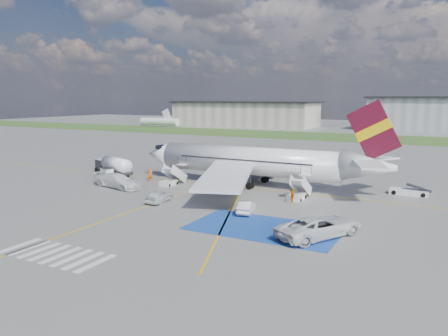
% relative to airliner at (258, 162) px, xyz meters
% --- Properties ---
extents(ground, '(400.00, 400.00, 0.00)m').
position_rel_airliner_xyz_m(ground, '(-1.51, -14.00, -3.39)').
color(ground, '#60605E').
rests_on(ground, ground).
extents(grass_strip, '(400.00, 30.00, 0.01)m').
position_rel_airliner_xyz_m(grass_strip, '(-1.51, 81.00, -3.39)').
color(grass_strip, '#2D4C1E').
rests_on(grass_strip, ground).
extents(taxiway_line_main, '(120.00, 0.20, 0.01)m').
position_rel_airliner_xyz_m(taxiway_line_main, '(-1.51, -2.00, -3.39)').
color(taxiway_line_main, gold).
rests_on(taxiway_line_main, ground).
extents(taxiway_line_cross, '(0.20, 60.00, 0.01)m').
position_rel_airliner_xyz_m(taxiway_line_cross, '(-6.51, -24.00, -3.39)').
color(taxiway_line_cross, gold).
rests_on(taxiway_line_cross, ground).
extents(taxiway_line_diag, '(20.71, 56.45, 0.01)m').
position_rel_airliner_xyz_m(taxiway_line_diag, '(-1.51, -2.00, -3.39)').
color(taxiway_line_diag, gold).
rests_on(taxiway_line_diag, ground).
extents(staging_box, '(14.00, 8.00, 0.01)m').
position_rel_airliner_xyz_m(staging_box, '(8.49, -18.00, -3.39)').
color(staging_box, '#183F93').
rests_on(staging_box, ground).
extents(crosswalk, '(9.00, 4.00, 0.01)m').
position_rel_airliner_xyz_m(crosswalk, '(-3.31, -32.00, -3.39)').
color(crosswalk, silver).
rests_on(crosswalk, ground).
extents(terminal_west, '(60.00, 22.00, 10.00)m').
position_rel_airliner_xyz_m(terminal_west, '(-56.51, 116.00, 1.61)').
color(terminal_west, gray).
rests_on(terminal_west, ground).
extents(terminal_centre, '(48.00, 18.00, 12.00)m').
position_rel_airliner_xyz_m(terminal_centre, '(18.49, 121.00, 2.61)').
color(terminal_centre, gray).
rests_on(terminal_centre, ground).
extents(airliner, '(36.81, 32.95, 11.92)m').
position_rel_airliner_xyz_m(airliner, '(0.00, 0.00, 0.00)').
color(airliner, silver).
rests_on(airliner, ground).
extents(airstairs_fwd, '(1.90, 5.20, 3.60)m').
position_rel_airliner_xyz_m(airstairs_fwd, '(-11.01, -5.30, -2.77)').
color(airstairs_fwd, silver).
rests_on(airstairs_fwd, ground).
extents(airstairs_aft, '(1.90, 5.20, 3.60)m').
position_rel_airliner_xyz_m(airstairs_aft, '(7.49, -5.30, -2.77)').
color(airstairs_aft, silver).
rests_on(airstairs_aft, ground).
extents(fuel_tanker, '(8.88, 5.42, 2.96)m').
position_rel_airliner_xyz_m(fuel_tanker, '(-23.17, -3.23, -2.15)').
color(fuel_tanker, black).
rests_on(fuel_tanker, ground).
extents(gpu_cart, '(2.38, 1.96, 1.71)m').
position_rel_airliner_xyz_m(gpu_cart, '(-21.98, -5.99, -2.62)').
color(gpu_cart, silver).
rests_on(gpu_cart, ground).
extents(belt_loader, '(4.86, 1.84, 1.45)m').
position_rel_airliner_xyz_m(belt_loader, '(19.13, 3.51, -3.03)').
color(belt_loader, silver).
rests_on(belt_loader, ground).
extents(car_silver_a, '(2.17, 4.43, 1.45)m').
position_rel_airliner_xyz_m(car_silver_a, '(-6.33, -14.23, -2.67)').
color(car_silver_a, silver).
rests_on(car_silver_a, ground).
extents(car_silver_b, '(2.35, 4.23, 1.32)m').
position_rel_airliner_xyz_m(car_silver_b, '(4.69, -13.85, -2.73)').
color(car_silver_b, '#B6B8BD').
rests_on(car_silver_b, ground).
extents(van_white_a, '(5.90, 7.27, 2.49)m').
position_rel_airliner_xyz_m(van_white_a, '(13.82, -18.08, -2.15)').
color(van_white_a, silver).
rests_on(van_white_a, ground).
extents(van_white_b, '(6.71, 3.89, 2.47)m').
position_rel_airliner_xyz_m(van_white_b, '(-16.36, -9.99, -2.16)').
color(van_white_b, silver).
rests_on(van_white_b, ground).
extents(crew_fwd, '(0.79, 0.78, 1.84)m').
position_rel_airliner_xyz_m(crew_fwd, '(-15.26, -4.21, -2.47)').
color(crew_fwd, '#FE660D').
rests_on(crew_fwd, ground).
extents(crew_nose, '(0.94, 1.01, 1.66)m').
position_rel_airliner_xyz_m(crew_nose, '(-12.04, -1.46, -2.56)').
color(crew_nose, '#DA530B').
rests_on(crew_nose, ground).
extents(crew_aft, '(0.97, 0.97, 1.65)m').
position_rel_airliner_xyz_m(crew_aft, '(7.54, -7.25, -2.57)').
color(crew_aft, orange).
rests_on(crew_aft, ground).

